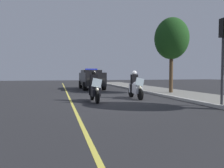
# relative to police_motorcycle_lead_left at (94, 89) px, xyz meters

# --- Properties ---
(ground_plane) EXTENTS (80.00, 80.00, 0.00)m
(ground_plane) POSITION_rel_police_motorcycle_lead_left_xyz_m (-0.45, 1.25, -0.70)
(ground_plane) COLOR #28282B
(curb_strip) EXTENTS (48.00, 0.24, 0.15)m
(curb_strip) POSITION_rel_police_motorcycle_lead_left_xyz_m (-0.45, 4.95, -0.62)
(curb_strip) COLOR #B7B5AD
(curb_strip) RESTS_ON ground
(sidewalk_strip) EXTENTS (48.00, 3.60, 0.10)m
(sidewalk_strip) POSITION_rel_police_motorcycle_lead_left_xyz_m (-0.45, 6.85, -0.65)
(sidewalk_strip) COLOR gray
(sidewalk_strip) RESTS_ON ground
(lane_stripe_center) EXTENTS (48.00, 0.12, 0.01)m
(lane_stripe_center) POSITION_rel_police_motorcycle_lead_left_xyz_m (-0.45, -1.25, -0.70)
(lane_stripe_center) COLOR #E0D14C
(lane_stripe_center) RESTS_ON ground
(police_motorcycle_lead_left) EXTENTS (2.14, 0.57, 1.72)m
(police_motorcycle_lead_left) POSITION_rel_police_motorcycle_lead_left_xyz_m (0.00, 0.00, 0.00)
(police_motorcycle_lead_left) COLOR black
(police_motorcycle_lead_left) RESTS_ON ground
(police_motorcycle_lead_right) EXTENTS (2.14, 0.57, 1.72)m
(police_motorcycle_lead_right) POSITION_rel_police_motorcycle_lead_left_xyz_m (-0.78, 2.67, 0.00)
(police_motorcycle_lead_right) COLOR black
(police_motorcycle_lead_right) RESTS_ON ground
(police_suv) EXTENTS (4.94, 2.15, 2.05)m
(police_suv) POSITION_rel_police_motorcycle_lead_left_xyz_m (-9.25, 1.28, 0.37)
(police_suv) COLOR black
(police_suv) RESTS_ON ground
(cyclist_background) EXTENTS (1.76, 0.32, 1.69)m
(cyclist_background) POSITION_rel_police_motorcycle_lead_left_xyz_m (-14.60, 3.53, 0.14)
(cyclist_background) COLOR black
(cyclist_background) RESTS_ON ground
(traffic_light) EXTENTS (0.38, 0.28, 3.93)m
(traffic_light) POSITION_rel_police_motorcycle_lead_left_xyz_m (3.26, 5.35, 2.27)
(traffic_light) COLOR #38383D
(traffic_light) RESTS_ON sidewalk_strip
(tree_mid_block) EXTENTS (2.57, 2.57, 5.66)m
(tree_mid_block) POSITION_rel_police_motorcycle_lead_left_xyz_m (-3.07, 6.44, 3.47)
(tree_mid_block) COLOR #4C3823
(tree_mid_block) RESTS_ON sidewalk_strip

